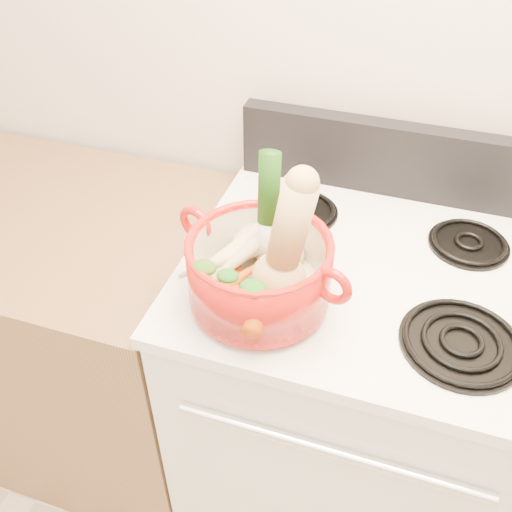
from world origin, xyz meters
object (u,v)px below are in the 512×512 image
(stove_body, at_px, (347,405))
(leek, at_px, (268,213))
(squash, at_px, (280,242))
(dutch_oven, at_px, (259,271))

(stove_body, distance_m, leek, 0.70)
(squash, bearing_deg, dutch_oven, 170.86)
(stove_body, xyz_separation_m, leek, (-0.20, -0.11, 0.67))
(stove_body, bearing_deg, squash, -129.08)
(stove_body, height_order, squash, squash)
(leek, bearing_deg, squash, -63.22)
(stove_body, height_order, dutch_oven, dutch_oven)
(stove_body, distance_m, dutch_oven, 0.63)
(stove_body, relative_size, squash, 3.53)
(stove_body, height_order, leek, leek)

